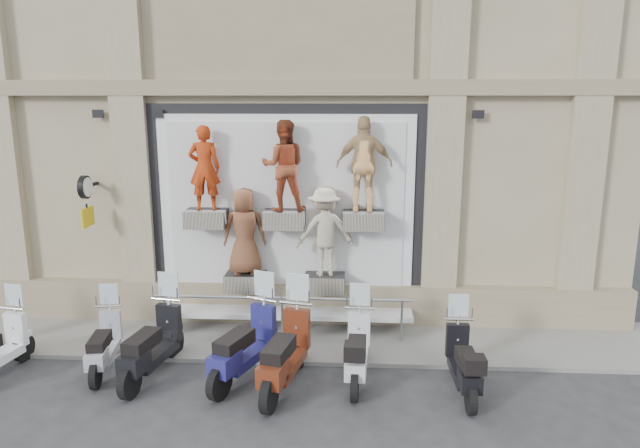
# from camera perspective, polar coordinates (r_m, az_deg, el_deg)

# --- Properties ---
(ground) EXTENTS (90.00, 90.00, 0.00)m
(ground) POSITION_cam_1_polar(r_m,az_deg,el_deg) (9.62, -5.27, -16.55)
(ground) COLOR #2E2E30
(ground) RESTS_ON ground
(sidewalk) EXTENTS (16.00, 2.20, 0.08)m
(sidewalk) POSITION_cam_1_polar(r_m,az_deg,el_deg) (11.46, -3.72, -11.28)
(sidewalk) COLOR gray
(sidewalk) RESTS_ON ground
(building) EXTENTS (14.00, 8.60, 12.00)m
(building) POSITION_cam_1_polar(r_m,az_deg,el_deg) (15.41, -1.76, 17.53)
(building) COLOR tan
(building) RESTS_ON ground
(shop_vitrine) EXTENTS (5.60, 0.91, 4.30)m
(shop_vitrine) POSITION_cam_1_polar(r_m,az_deg,el_deg) (11.32, -2.90, 1.19)
(shop_vitrine) COLOR black
(shop_vitrine) RESTS_ON ground
(guard_rail) EXTENTS (5.06, 0.10, 0.93)m
(guard_rail) POSITION_cam_1_polar(r_m,az_deg,el_deg) (11.20, -3.81, -9.50)
(guard_rail) COLOR #9EA0A5
(guard_rail) RESTS_ON ground
(clock_sign_bracket) EXTENTS (0.10, 0.80, 1.02)m
(clock_sign_bracket) POSITION_cam_1_polar(r_m,az_deg,el_deg) (12.11, -22.36, 2.75)
(clock_sign_bracket) COLOR black
(clock_sign_bracket) RESTS_ON ground
(scooter_c) EXTENTS (0.78, 1.79, 1.40)m
(scooter_c) POSITION_cam_1_polar(r_m,az_deg,el_deg) (10.66, -20.87, -10.15)
(scooter_c) COLOR #999BA6
(scooter_c) RESTS_ON ground
(scooter_d) EXTENTS (0.94, 2.11, 1.66)m
(scooter_d) POSITION_cam_1_polar(r_m,az_deg,el_deg) (10.14, -16.52, -10.23)
(scooter_d) COLOR black
(scooter_d) RESTS_ON ground
(scooter_e) EXTENTS (1.34, 2.18, 1.70)m
(scooter_e) POSITION_cam_1_polar(r_m,az_deg,el_deg) (9.75, -7.58, -10.60)
(scooter_e) COLOR navy
(scooter_e) RESTS_ON ground
(scooter_f) EXTENTS (1.05, 2.23, 1.74)m
(scooter_f) POSITION_cam_1_polar(r_m,az_deg,el_deg) (9.38, -3.52, -11.34)
(scooter_f) COLOR #561F0E
(scooter_f) RESTS_ON ground
(scooter_g) EXTENTS (0.66, 1.89, 1.51)m
(scooter_g) POSITION_cam_1_polar(r_m,az_deg,el_deg) (9.67, 3.77, -11.33)
(scooter_g) COLOR silver
(scooter_g) RESTS_ON ground
(scooter_h) EXTENTS (0.55, 1.80, 1.46)m
(scooter_h) POSITION_cam_1_polar(r_m,az_deg,el_deg) (9.59, 14.20, -12.11)
(scooter_h) COLOR black
(scooter_h) RESTS_ON ground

